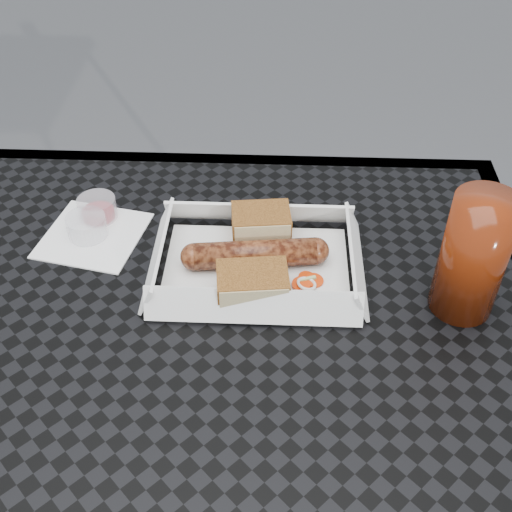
{
  "coord_description": "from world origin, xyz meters",
  "views": [
    {
      "loc": [
        0.09,
        -0.41,
        1.28
      ],
      "look_at": [
        0.06,
        0.14,
        0.78
      ],
      "focal_mm": 45.0,
      "sensor_mm": 36.0,
      "label": 1
    }
  ],
  "objects_px": {
    "food_tray": "(256,268)",
    "bratwurst": "(255,254)",
    "drink_glass": "(473,256)",
    "patio_table": "(195,408)"
  },
  "relations": [
    {
      "from": "food_tray",
      "to": "patio_table",
      "type": "bearing_deg",
      "value": -112.5
    },
    {
      "from": "bratwurst",
      "to": "food_tray",
      "type": "bearing_deg",
      "value": -68.44
    },
    {
      "from": "food_tray",
      "to": "drink_glass",
      "type": "height_order",
      "value": "drink_glass"
    },
    {
      "from": "food_tray",
      "to": "bratwurst",
      "type": "relative_size",
      "value": 1.24
    },
    {
      "from": "patio_table",
      "to": "drink_glass",
      "type": "xyz_separation_m",
      "value": [
        0.3,
        0.1,
        0.15
      ]
    },
    {
      "from": "food_tray",
      "to": "bratwurst",
      "type": "bearing_deg",
      "value": 111.56
    },
    {
      "from": "bratwurst",
      "to": "drink_glass",
      "type": "relative_size",
      "value": 1.2
    },
    {
      "from": "patio_table",
      "to": "food_tray",
      "type": "xyz_separation_m",
      "value": [
        0.06,
        0.15,
        0.08
      ]
    },
    {
      "from": "drink_glass",
      "to": "patio_table",
      "type": "bearing_deg",
      "value": -161.29
    },
    {
      "from": "patio_table",
      "to": "bratwurst",
      "type": "relative_size",
      "value": 4.51
    }
  ]
}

